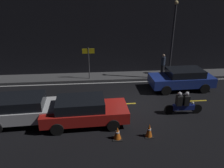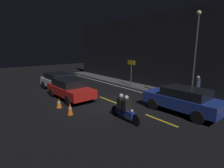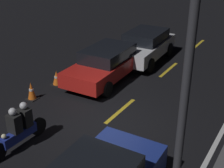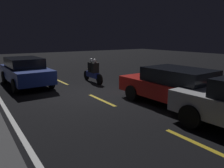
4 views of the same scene
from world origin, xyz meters
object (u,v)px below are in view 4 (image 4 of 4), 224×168
(motorcycle, at_px, (93,71))
(traffic_cone_mid, at_px, (146,79))
(sedan_blue, at_px, (25,71))
(taxi_red, at_px, (174,86))
(traffic_cone_near, at_px, (169,85))

(motorcycle, relative_size, traffic_cone_mid, 3.04)
(sedan_blue, distance_m, motorcycle, 3.55)
(taxi_red, relative_size, traffic_cone_mid, 6.25)
(motorcycle, distance_m, traffic_cone_near, 4.28)
(taxi_red, height_order, sedan_blue, sedan_blue)
(sedan_blue, bearing_deg, traffic_cone_mid, 54.07)
(sedan_blue, distance_m, traffic_cone_near, 7.30)
(traffic_cone_near, bearing_deg, sedan_blue, 45.99)
(motorcycle, height_order, traffic_cone_near, motorcycle)
(taxi_red, height_order, motorcycle, taxi_red)
(taxi_red, xyz_separation_m, motorcycle, (5.37, 0.46, -0.11))
(taxi_red, distance_m, traffic_cone_near, 2.18)
(taxi_red, relative_size, motorcycle, 2.06)
(traffic_cone_mid, bearing_deg, traffic_cone_near, -178.54)
(traffic_cone_near, xyz_separation_m, traffic_cone_mid, (1.49, 0.04, 0.04))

